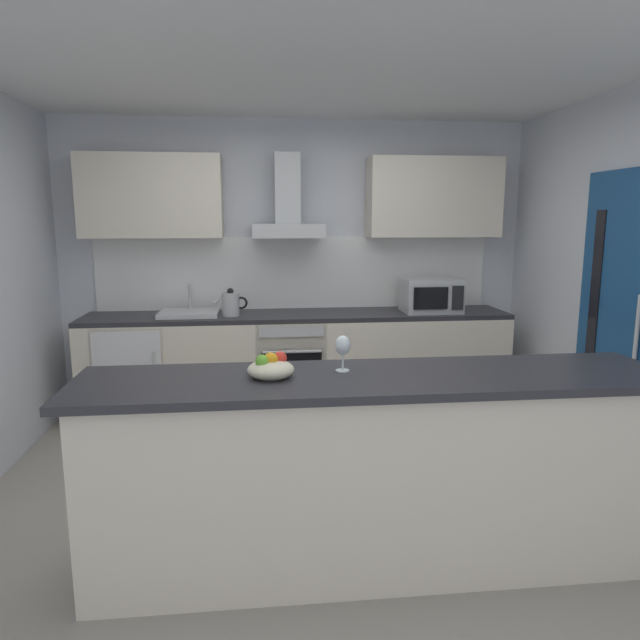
{
  "coord_description": "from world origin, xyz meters",
  "views": [
    {
      "loc": [
        -0.36,
        -3.29,
        1.72
      ],
      "look_at": [
        0.06,
        0.47,
        1.05
      ],
      "focal_mm": 32.01,
      "sensor_mm": 36.0,
      "label": 1
    }
  ],
  "objects": [
    {
      "name": "side_door",
      "position": [
        2.09,
        0.31,
        1.03
      ],
      "size": [
        0.08,
        0.85,
        2.05
      ],
      "color": "navy",
      "rests_on": "ground"
    },
    {
      "name": "wall_back",
      "position": [
        0.0,
        2.03,
        1.3
      ],
      "size": [
        5.22,
        0.12,
        2.6
      ],
      "primitive_type": "cube",
      "color": "silver",
      "rests_on": "ground"
    },
    {
      "name": "oven",
      "position": [
        -0.08,
        1.63,
        0.46
      ],
      "size": [
        0.6,
        0.62,
        0.8
      ],
      "color": "slate",
      "rests_on": "ground"
    },
    {
      "name": "backsplash_tile",
      "position": [
        0.0,
        1.96,
        1.23
      ],
      "size": [
        3.58,
        0.02,
        0.66
      ],
      "primitive_type": "cube",
      "color": "white"
    },
    {
      "name": "fruit_bowl",
      "position": [
        -0.3,
        -0.7,
        1.03
      ],
      "size": [
        0.22,
        0.22,
        0.13
      ],
      "color": "beige",
      "rests_on": "counter_island"
    },
    {
      "name": "ceiling",
      "position": [
        0.0,
        0.0,
        2.61
      ],
      "size": [
        5.22,
        4.95,
        0.02
      ],
      "primitive_type": "cube",
      "color": "white"
    },
    {
      "name": "kettle",
      "position": [
        -0.58,
        1.59,
        1.01
      ],
      "size": [
        0.29,
        0.15,
        0.24
      ],
      "color": "#B7BABC",
      "rests_on": "counter_back"
    },
    {
      "name": "ground",
      "position": [
        0.0,
        0.0,
        -0.01
      ],
      "size": [
        5.22,
        4.95,
        0.02
      ],
      "primitive_type": "cube",
      "color": "gray"
    },
    {
      "name": "upper_cabinets",
      "position": [
        -0.0,
        1.8,
        1.91
      ],
      "size": [
        3.66,
        0.32,
        0.7
      ],
      "color": "beige"
    },
    {
      "name": "sink",
      "position": [
        -0.94,
        1.64,
        0.93
      ],
      "size": [
        0.5,
        0.4,
        0.26
      ],
      "color": "silver",
      "rests_on": "counter_back"
    },
    {
      "name": "counter_island",
      "position": [
        0.2,
        -0.72,
        0.5
      ],
      "size": [
        2.83,
        0.64,
        0.99
      ],
      "color": "beige",
      "rests_on": "ground"
    },
    {
      "name": "refrigerator",
      "position": [
        -1.42,
        1.63,
        0.43
      ],
      "size": [
        0.58,
        0.6,
        0.85
      ],
      "color": "white",
      "rests_on": "ground"
    },
    {
      "name": "counter_back",
      "position": [
        0.0,
        1.65,
        0.45
      ],
      "size": [
        3.71,
        0.6,
        0.9
      ],
      "color": "beige",
      "rests_on": "ground"
    },
    {
      "name": "wine_glass",
      "position": [
        0.05,
        -0.63,
        1.12
      ],
      "size": [
        0.08,
        0.08,
        0.18
      ],
      "color": "silver",
      "rests_on": "counter_island"
    },
    {
      "name": "range_hood",
      "position": [
        -0.08,
        1.76,
        1.79
      ],
      "size": [
        0.62,
        0.45,
        0.72
      ],
      "color": "#B7BABC"
    },
    {
      "name": "microwave",
      "position": [
        1.18,
        1.6,
        1.05
      ],
      "size": [
        0.5,
        0.38,
        0.3
      ],
      "color": "#B7BABC",
      "rests_on": "counter_back"
    }
  ]
}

